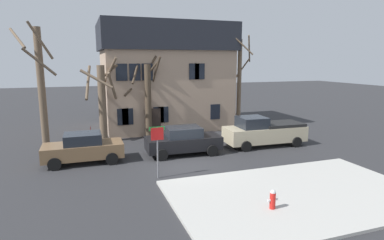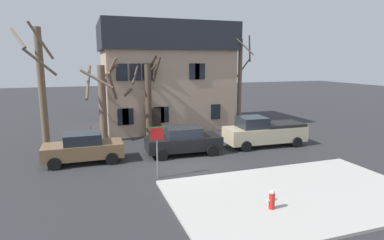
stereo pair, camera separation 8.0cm
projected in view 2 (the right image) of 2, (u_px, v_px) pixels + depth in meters
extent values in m
plane|color=#2D2D30|center=(186.00, 165.00, 17.49)|extent=(120.00, 120.00, 0.00)
cube|color=#B7B5AD|center=(297.00, 194.00, 13.45)|extent=(10.65, 6.54, 0.12)
cube|color=tan|center=(166.00, 89.00, 27.31)|extent=(10.11, 6.70, 6.40)
cube|color=#23262D|center=(165.00, 38.00, 26.53)|extent=(10.61, 7.20, 2.20)
cube|color=#2D231E|center=(154.00, 122.00, 23.96)|extent=(1.10, 0.12, 2.10)
cube|color=black|center=(123.00, 117.00, 23.16)|extent=(0.80, 0.08, 1.20)
cube|color=black|center=(128.00, 117.00, 23.27)|extent=(0.80, 0.08, 1.20)
cube|color=black|center=(159.00, 115.00, 24.01)|extent=(0.80, 0.08, 1.20)
cube|color=black|center=(164.00, 115.00, 24.12)|extent=(0.80, 0.08, 1.20)
cube|color=black|center=(216.00, 112.00, 25.47)|extent=(0.80, 0.08, 1.20)
cube|color=black|center=(122.00, 72.00, 22.59)|extent=(0.80, 0.08, 1.20)
cube|color=black|center=(135.00, 72.00, 22.89)|extent=(0.80, 0.08, 1.20)
cube|color=black|center=(148.00, 72.00, 23.18)|extent=(0.80, 0.08, 1.20)
cube|color=black|center=(194.00, 71.00, 24.32)|extent=(0.80, 0.08, 1.20)
cube|color=black|center=(200.00, 71.00, 24.46)|extent=(0.80, 0.08, 1.20)
cylinder|color=brown|center=(42.00, 87.00, 21.04)|extent=(0.47, 0.47, 7.74)
cylinder|color=brown|center=(18.00, 38.00, 19.66)|extent=(1.21, 2.27, 1.38)
cylinder|color=brown|center=(41.00, 41.00, 20.00)|extent=(1.43, 0.66, 2.33)
cylinder|color=brown|center=(40.00, 62.00, 19.94)|extent=(1.93, 0.40, 1.78)
cylinder|color=brown|center=(103.00, 104.00, 22.04)|extent=(0.52, 0.52, 5.31)
cylinder|color=brown|center=(110.00, 72.00, 22.24)|extent=(1.08, 1.44, 2.06)
cylinder|color=brown|center=(108.00, 73.00, 22.40)|extent=(1.44, 1.18, 1.28)
cylinder|color=brown|center=(88.00, 82.00, 21.66)|extent=(0.56, 1.89, 2.27)
cylinder|color=brown|center=(113.00, 86.00, 21.78)|extent=(0.77, 1.58, 1.96)
cylinder|color=brown|center=(97.00, 79.00, 20.72)|extent=(2.06, 0.88, 1.29)
cylinder|color=#4C3D2D|center=(148.00, 102.00, 23.04)|extent=(0.46, 0.46, 5.36)
cylinder|color=#4C3D2D|center=(148.00, 70.00, 23.30)|extent=(1.49, 0.42, 2.16)
cylinder|color=#4C3D2D|center=(156.00, 72.00, 23.02)|extent=(0.55, 1.46, 2.18)
cylinder|color=#4C3D2D|center=(137.00, 68.00, 22.79)|extent=(1.05, 1.56, 2.18)
cylinder|color=#4C3D2D|center=(136.00, 84.00, 23.45)|extent=(2.00, 1.60, 1.68)
cylinder|color=#4C3D2D|center=(149.00, 72.00, 23.28)|extent=(1.33, 0.68, 1.56)
cylinder|color=brown|center=(240.00, 85.00, 26.32)|extent=(0.34, 0.34, 7.32)
cylinder|color=brown|center=(250.00, 49.00, 25.61)|extent=(0.96, 1.35, 2.09)
cylinder|color=brown|center=(242.00, 69.00, 26.65)|extent=(1.06, 0.99, 1.79)
cylinder|color=brown|center=(233.00, 49.00, 26.60)|extent=(2.01, 0.57, 1.59)
cylinder|color=brown|center=(243.00, 45.00, 24.89)|extent=(1.76, 0.63, 1.64)
cube|color=brown|center=(84.00, 150.00, 17.74)|extent=(4.27, 1.82, 0.77)
cube|color=#1E232B|center=(83.00, 138.00, 17.62)|extent=(1.97, 1.59, 0.58)
cylinder|color=black|center=(54.00, 164.00, 16.52)|extent=(0.68, 0.22, 0.68)
cylinder|color=black|center=(57.00, 155.00, 18.19)|extent=(0.68, 0.22, 0.68)
cylinder|color=black|center=(112.00, 159.00, 17.42)|extent=(0.68, 0.22, 0.68)
cylinder|color=black|center=(109.00, 150.00, 19.10)|extent=(0.68, 0.22, 0.68)
cube|color=black|center=(183.00, 143.00, 19.34)|extent=(4.54, 1.98, 0.78)
cube|color=#1E232B|center=(183.00, 132.00, 19.22)|extent=(2.11, 1.69, 0.58)
cylinder|color=black|center=(162.00, 155.00, 18.10)|extent=(0.69, 0.24, 0.68)
cylinder|color=black|center=(156.00, 147.00, 19.84)|extent=(0.69, 0.24, 0.68)
cylinder|color=black|center=(212.00, 151.00, 18.98)|extent=(0.69, 0.24, 0.68)
cylinder|color=black|center=(202.00, 143.00, 20.71)|extent=(0.69, 0.24, 0.68)
cube|color=#C6B793|center=(265.00, 134.00, 21.29)|extent=(5.46, 2.13, 0.98)
cube|color=#1E232B|center=(252.00, 122.00, 20.86)|extent=(1.79, 1.77, 0.70)
cube|color=black|center=(281.00, 124.00, 21.52)|extent=(2.87, 1.96, 0.20)
cylinder|color=black|center=(246.00, 146.00, 19.94)|extent=(0.69, 0.24, 0.68)
cylinder|color=black|center=(233.00, 139.00, 21.77)|extent=(0.69, 0.24, 0.68)
cylinder|color=black|center=(297.00, 142.00, 20.98)|extent=(0.69, 0.24, 0.68)
cylinder|color=black|center=(281.00, 136.00, 22.81)|extent=(0.69, 0.24, 0.68)
cylinder|color=red|center=(272.00, 201.00, 11.95)|extent=(0.22, 0.22, 0.62)
sphere|color=silver|center=(272.00, 193.00, 11.89)|extent=(0.21, 0.21, 0.21)
cylinder|color=silver|center=(268.00, 201.00, 11.90)|extent=(0.10, 0.09, 0.09)
cylinder|color=silver|center=(276.00, 199.00, 12.00)|extent=(0.10, 0.09, 0.09)
cylinder|color=slate|center=(157.00, 153.00, 15.26)|extent=(0.07, 0.07, 2.50)
cube|color=red|center=(157.00, 134.00, 15.07)|extent=(0.60, 0.03, 0.60)
cube|color=#1E8C38|center=(157.00, 129.00, 15.06)|extent=(0.76, 0.02, 0.18)
torus|color=black|center=(101.00, 135.00, 23.02)|extent=(0.71, 0.13, 0.71)
torus|color=black|center=(86.00, 136.00, 22.59)|extent=(0.71, 0.13, 0.71)
cylinder|color=maroon|center=(94.00, 132.00, 22.76)|extent=(0.99, 0.15, 0.19)
cylinder|color=maroon|center=(91.00, 130.00, 22.64)|extent=(0.09, 0.05, 0.45)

